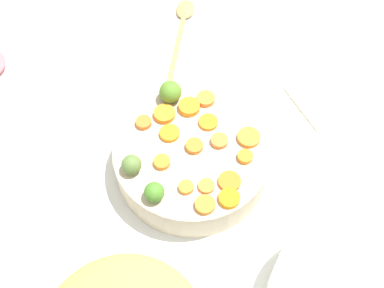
{
  "coord_description": "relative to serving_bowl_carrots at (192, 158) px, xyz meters",
  "views": [
    {
      "loc": [
        -0.14,
        -0.45,
        0.78
      ],
      "look_at": [
        -0.03,
        -0.03,
        0.1
      ],
      "focal_mm": 44.2,
      "sensor_mm": 36.0,
      "label": 1
    }
  ],
  "objects": [
    {
      "name": "tabletop",
      "position": [
        0.03,
        0.03,
        -0.05
      ],
      "size": [
        2.4,
        2.4,
        0.02
      ],
      "primitive_type": "cube",
      "color": "silver",
      "rests_on": "ground"
    },
    {
      "name": "serving_bowl_carrots",
      "position": [
        0.0,
        0.0,
        0.0
      ],
      "size": [
        0.27,
        0.27,
        0.07
      ],
      "primitive_type": "cylinder",
      "color": "#BBAB8C",
      "rests_on": "tabletop"
    },
    {
      "name": "carrot_slice_0",
      "position": [
        0.04,
        0.04,
        0.04
      ],
      "size": [
        0.04,
        0.04,
        0.01
      ],
      "primitive_type": "cylinder",
      "rotation": [
        0.0,
        0.0,
        1.34
      ],
      "color": "orange",
      "rests_on": "serving_bowl_carrots"
    },
    {
      "name": "carrot_slice_1",
      "position": [
        -0.07,
        0.07,
        0.04
      ],
      "size": [
        0.04,
        0.04,
        0.01
      ],
      "primitive_type": "cylinder",
      "rotation": [
        0.0,
        0.0,
        1.0
      ],
      "color": "orange",
      "rests_on": "serving_bowl_carrots"
    },
    {
      "name": "carrot_slice_2",
      "position": [
        -0.03,
        0.03,
        0.04
      ],
      "size": [
        0.05,
        0.05,
        0.01
      ],
      "primitive_type": "cylinder",
      "rotation": [
        0.0,
        0.0,
        3.59
      ],
      "color": "orange",
      "rests_on": "serving_bowl_carrots"
    },
    {
      "name": "carrot_slice_3",
      "position": [
        0.02,
        0.08,
        0.04
      ],
      "size": [
        0.05,
        0.05,
        0.01
      ],
      "primitive_type": "cylinder",
      "rotation": [
        0.0,
        0.0,
        5.2
      ],
      "color": "orange",
      "rests_on": "serving_bowl_carrots"
    },
    {
      "name": "carrot_slice_4",
      "position": [
        0.1,
        -0.01,
        0.04
      ],
      "size": [
        0.04,
        0.04,
        0.01
      ],
      "primitive_type": "cylinder",
      "rotation": [
        0.0,
        0.0,
        0.07
      ],
      "color": "orange",
      "rests_on": "serving_bowl_carrots"
    },
    {
      "name": "carrot_slice_5",
      "position": [
        0.05,
        -0.0,
        0.04
      ],
      "size": [
        0.03,
        0.03,
        0.01
      ],
      "primitive_type": "cylinder",
      "rotation": [
        0.0,
        0.0,
        3.17
      ],
      "color": "orange",
      "rests_on": "serving_bowl_carrots"
    },
    {
      "name": "carrot_slice_6",
      "position": [
        0.0,
        -0.0,
        0.04
      ],
      "size": [
        0.04,
        0.04,
        0.01
      ],
      "primitive_type": "cylinder",
      "rotation": [
        0.0,
        0.0,
        2.24
      ],
      "color": "orange",
      "rests_on": "serving_bowl_carrots"
    },
    {
      "name": "carrot_slice_7",
      "position": [
        0.05,
        0.09,
        0.04
      ],
      "size": [
        0.03,
        0.03,
        0.01
      ],
      "primitive_type": "cylinder",
      "rotation": [
        0.0,
        0.0,
        0.04
      ],
      "color": "orange",
      "rests_on": "serving_bowl_carrots"
    },
    {
      "name": "carrot_slice_8",
      "position": [
        0.08,
        -0.04,
        0.04
      ],
      "size": [
        0.04,
        0.04,
        0.01
      ],
      "primitive_type": "cylinder",
      "rotation": [
        0.0,
        0.0,
        0.96
      ],
      "color": "orange",
      "rests_on": "serving_bowl_carrots"
    },
    {
      "name": "carrot_slice_9",
      "position": [
        0.03,
        -0.11,
        0.04
      ],
      "size": [
        0.05,
        0.05,
        0.01
      ],
      "primitive_type": "cylinder",
      "rotation": [
        0.0,
        0.0,
        1.14
      ],
      "color": "orange",
      "rests_on": "serving_bowl_carrots"
    },
    {
      "name": "carrot_slice_10",
      "position": [
        0.04,
        -0.08,
        0.04
      ],
      "size": [
        0.05,
        0.05,
        0.01
      ],
      "primitive_type": "cylinder",
      "rotation": [
        0.0,
        0.0,
        3.39
      ],
      "color": "orange",
      "rests_on": "serving_bowl_carrots"
    },
    {
      "name": "carrot_slice_11",
      "position": [
        -0.01,
        -0.11,
        0.04
      ],
      "size": [
        0.05,
        0.05,
        0.01
      ],
      "primitive_type": "cylinder",
      "rotation": [
        0.0,
        0.0,
        3.85
      ],
      "color": "orange",
      "rests_on": "serving_bowl_carrots"
    },
    {
      "name": "carrot_slice_12",
      "position": [
        -0.03,
        -0.07,
        0.04
      ],
      "size": [
        0.03,
        0.03,
        0.01
      ],
      "primitive_type": "cylinder",
      "rotation": [
        0.0,
        0.0,
        3.45
      ],
      "color": "orange",
      "rests_on": "serving_bowl_carrots"
    },
    {
      "name": "carrot_slice_13",
      "position": [
        0.0,
        -0.08,
        0.04
      ],
      "size": [
        0.04,
        0.04,
        0.01
      ],
      "primitive_type": "cylinder",
      "rotation": [
        0.0,
        0.0,
        5.12
      ],
      "color": "orange",
      "rests_on": "serving_bowl_carrots"
    },
    {
      "name": "carrot_slice_14",
      "position": [
        -0.06,
        -0.02,
        0.04
      ],
      "size": [
        0.03,
        0.03,
        0.01
      ],
      "primitive_type": "cylinder",
      "rotation": [
        0.0,
        0.0,
        3.03
      ],
      "color": "orange",
      "rests_on": "serving_bowl_carrots"
    },
    {
      "name": "carrot_slice_15",
      "position": [
        -0.03,
        0.08,
        0.04
      ],
      "size": [
        0.05,
        0.05,
        0.01
      ],
      "primitive_type": "cylinder",
      "rotation": [
        0.0,
        0.0,
        3.9
      ],
      "color": "orange",
      "rests_on": "serving_bowl_carrots"
    },
    {
      "name": "brussels_sprout_0",
      "position": [
        -0.08,
        -0.08,
        0.05
      ],
      "size": [
        0.03,
        0.03,
        0.03
      ],
      "primitive_type": "sphere",
      "color": "#447C27",
      "rests_on": "serving_bowl_carrots"
    },
    {
      "name": "brussels_sprout_1",
      "position": [
        -0.11,
        -0.02,
        0.05
      ],
      "size": [
        0.03,
        0.03,
        0.03
      ],
      "primitive_type": "sphere",
      "color": "#557336",
      "rests_on": "serving_bowl_carrots"
    },
    {
      "name": "brussels_sprout_2",
      "position": [
        -0.01,
        0.11,
        0.06
      ],
      "size": [
        0.04,
        0.04,
        0.04
      ],
      "primitive_type": "sphere",
      "color": "#507F26",
      "rests_on": "serving_bowl_carrots"
    },
    {
      "name": "wooden_spoon",
      "position": [
        0.07,
        0.36,
        -0.03
      ],
      "size": [
        0.12,
        0.24,
        0.01
      ],
      "color": "#AA864F",
      "rests_on": "tabletop"
    },
    {
      "name": "dish_towel",
      "position": [
        0.32,
        0.09,
        -0.03
      ],
      "size": [
        0.19,
        0.15,
        0.01
      ],
      "primitive_type": "cube",
      "rotation": [
        0.0,
        0.0,
        0.21
      ],
      "color": "beige",
      "rests_on": "tabletop"
    }
  ]
}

